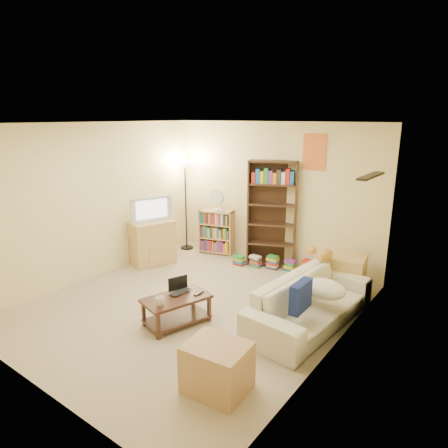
# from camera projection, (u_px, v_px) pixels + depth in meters

# --- Properties ---
(room) EXTENTS (4.50, 4.54, 2.52)m
(room) POSITION_uv_depth(u_px,v_px,m) (191.00, 192.00, 5.22)
(room) COLOR #BCA98D
(room) RESTS_ON ground
(sofa) EXTENTS (2.16, 1.13, 0.59)m
(sofa) POSITION_uv_depth(u_px,v_px,m) (311.00, 302.00, 5.08)
(sofa) COLOR beige
(sofa) RESTS_ON ground
(navy_pillow) EXTENTS (0.12, 0.39, 0.35)m
(navy_pillow) POSITION_uv_depth(u_px,v_px,m) (301.00, 296.00, 4.63)
(navy_pillow) COLOR navy
(navy_pillow) RESTS_ON sofa
(cream_blanket) EXTENTS (0.55, 0.39, 0.23)m
(cream_blanket) POSITION_uv_depth(u_px,v_px,m) (324.00, 289.00, 4.96)
(cream_blanket) COLOR silver
(cream_blanket) RESTS_ON sofa
(tabby_cat) EXTENTS (0.47, 0.20, 0.16)m
(tabby_cat) POSITION_uv_depth(u_px,v_px,m) (323.00, 254.00, 5.71)
(tabby_cat) COLOR orange
(tabby_cat) RESTS_ON sofa
(coffee_table) EXTENTS (0.69, 0.93, 0.37)m
(coffee_table) POSITION_uv_depth(u_px,v_px,m) (177.00, 307.00, 5.09)
(coffee_table) COLOR #3A2016
(coffee_table) RESTS_ON ground
(laptop) EXTENTS (0.33, 0.23, 0.02)m
(laptop) POSITION_uv_depth(u_px,v_px,m) (183.00, 293.00, 5.14)
(laptop) COLOR black
(laptop) RESTS_ON coffee_table
(laptop_screen) EXTENTS (0.09, 0.27, 0.19)m
(laptop_screen) POSITION_uv_depth(u_px,v_px,m) (178.00, 283.00, 5.21)
(laptop_screen) COLOR white
(laptop_screen) RESTS_ON laptop
(mug) EXTENTS (0.14, 0.14, 0.11)m
(mug) POSITION_uv_depth(u_px,v_px,m) (160.00, 301.00, 4.82)
(mug) COLOR silver
(mug) RESTS_ON coffee_table
(tv_remote) EXTENTS (0.05, 0.15, 0.02)m
(tv_remote) POSITION_uv_depth(u_px,v_px,m) (199.00, 293.00, 5.14)
(tv_remote) COLOR black
(tv_remote) RESTS_ON coffee_table
(tv_stand) EXTENTS (0.74, 0.87, 0.79)m
(tv_stand) POSITION_uv_depth(u_px,v_px,m) (151.00, 242.00, 7.18)
(tv_stand) COLOR tan
(tv_stand) RESTS_ON ground
(television) EXTENTS (0.83, 0.59, 0.44)m
(television) POSITION_uv_depth(u_px,v_px,m) (150.00, 209.00, 7.02)
(television) COLOR black
(television) RESTS_ON tv_stand
(tall_bookshelf) EXTENTS (0.88, 0.58, 1.86)m
(tall_bookshelf) POSITION_uv_depth(u_px,v_px,m) (272.00, 211.00, 6.94)
(tall_bookshelf) COLOR #442B1A
(tall_bookshelf) RESTS_ON ground
(short_bookshelf) EXTENTS (0.71, 0.43, 0.85)m
(short_bookshelf) POSITION_uv_depth(u_px,v_px,m) (217.00, 232.00, 7.69)
(short_bookshelf) COLOR tan
(short_bookshelf) RESTS_ON ground
(desk_fan) EXTENTS (0.30, 0.17, 0.43)m
(desk_fan) POSITION_uv_depth(u_px,v_px,m) (217.00, 199.00, 7.46)
(desk_fan) COLOR white
(desk_fan) RESTS_ON short_bookshelf
(floor_lamp) EXTENTS (0.30, 0.30, 1.74)m
(floor_lamp) POSITION_uv_depth(u_px,v_px,m) (185.00, 180.00, 7.71)
(floor_lamp) COLOR black
(floor_lamp) RESTS_ON ground
(side_table) EXTENTS (0.58, 0.58, 0.58)m
(side_table) POSITION_uv_depth(u_px,v_px,m) (346.00, 274.00, 5.98)
(side_table) COLOR tan
(side_table) RESTS_ON ground
(end_cabinet) EXTENTS (0.63, 0.54, 0.49)m
(end_cabinet) POSITION_uv_depth(u_px,v_px,m) (217.00, 367.00, 3.85)
(end_cabinet) COLOR tan
(end_cabinet) RESTS_ON ground
(book_stacks) EXTENTS (1.36, 0.55, 0.24)m
(book_stacks) POSITION_uv_depth(u_px,v_px,m) (274.00, 263.00, 6.96)
(book_stacks) COLOR red
(book_stacks) RESTS_ON ground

